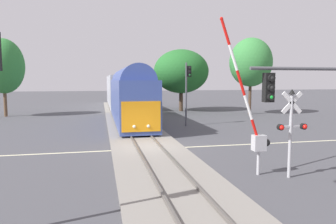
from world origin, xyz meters
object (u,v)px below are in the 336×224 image
object	(u,v)px
commuter_train	(122,92)
pine_left_background	(3,66)
maple_right_background	(251,62)
traffic_signal_far_side	(188,84)
traffic_signal_near_right	(333,96)
elm_centre_background	(181,71)
crossing_signal_mast	(291,124)
crossing_gate_near	(255,128)

from	to	relation	value
commuter_train	pine_left_background	xyz separation A→B (m)	(-13.63, -0.75, 3.06)
maple_right_background	traffic_signal_far_side	bearing A→B (deg)	-142.08
traffic_signal_near_right	elm_centre_background	world-z (taller)	elm_centre_background
crossing_signal_mast	crossing_gate_near	bearing A→B (deg)	152.58
crossing_signal_mast	traffic_signal_near_right	world-z (taller)	traffic_signal_near_right
traffic_signal_far_side	crossing_gate_near	bearing A→B (deg)	-94.65
crossing_gate_near	traffic_signal_far_side	bearing A→B (deg)	85.35
commuter_train	crossing_signal_mast	world-z (taller)	commuter_train
crossing_signal_mast	traffic_signal_far_side	size ratio (longest dim) A/B	0.66
crossing_signal_mast	maple_right_background	size ratio (longest dim) A/B	0.41
elm_centre_background	commuter_train	bearing A→B (deg)	-170.84
maple_right_background	crossing_signal_mast	bearing A→B (deg)	-113.06
traffic_signal_far_side	maple_right_background	size ratio (longest dim) A/B	0.62
traffic_signal_far_side	elm_centre_background	size ratio (longest dim) A/B	0.69
traffic_signal_near_right	pine_left_background	distance (m)	35.50
commuter_train	crossing_gate_near	world-z (taller)	crossing_gate_near
traffic_signal_near_right	maple_right_background	bearing A→B (deg)	69.00
traffic_signal_near_right	commuter_train	bearing A→B (deg)	99.97
crossing_gate_near	maple_right_background	size ratio (longest dim) A/B	0.73
crossing_gate_near	traffic_signal_near_right	size ratio (longest dim) A/B	1.35
crossing_signal_mast	pine_left_background	world-z (taller)	pine_left_background
commuter_train	pine_left_background	bearing A→B (deg)	-176.86
maple_right_background	pine_left_background	distance (m)	29.32
elm_centre_background	pine_left_background	size ratio (longest dim) A/B	0.93
crossing_gate_near	maple_right_background	world-z (taller)	maple_right_background
crossing_gate_near	pine_left_background	distance (m)	32.47
traffic_signal_far_side	elm_centre_background	distance (m)	14.18
crossing_gate_near	traffic_signal_far_side	size ratio (longest dim) A/B	1.17
maple_right_background	pine_left_background	bearing A→B (deg)	172.78
commuter_train	crossing_signal_mast	distance (m)	29.00
commuter_train	maple_right_background	xyz separation A→B (m)	(15.45, -4.44, 3.63)
traffic_signal_near_right	pine_left_background	bearing A→B (deg)	122.47
maple_right_background	pine_left_background	size ratio (longest dim) A/B	1.04
traffic_signal_near_right	crossing_gate_near	bearing A→B (deg)	118.45
commuter_train	traffic_signal_near_right	bearing A→B (deg)	-80.03
crossing_signal_mast	pine_left_background	distance (m)	33.74
traffic_signal_far_side	pine_left_background	xyz separation A→B (m)	(-18.75, 11.73, 1.94)
crossing_gate_near	pine_left_background	bearing A→B (deg)	122.86
traffic_signal_far_side	maple_right_background	xyz separation A→B (m)	(10.33, 8.04, 2.52)
crossing_gate_near	elm_centre_background	size ratio (longest dim) A/B	0.81
crossing_gate_near	traffic_signal_near_right	world-z (taller)	crossing_gate_near
crossing_signal_mast	commuter_train	bearing A→B (deg)	100.31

